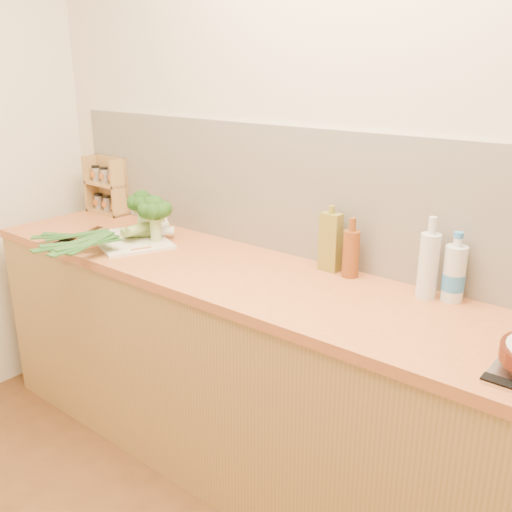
{
  "coord_description": "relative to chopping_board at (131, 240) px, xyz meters",
  "views": [
    {
      "loc": [
        1.1,
        -0.41,
        1.68
      ],
      "look_at": [
        -0.13,
        1.1,
        1.02
      ],
      "focal_mm": 40.0,
      "sensor_mm": 36.0,
      "label": 1
    }
  ],
  "objects": [
    {
      "name": "leek_front",
      "position": [
        -0.04,
        -0.03,
        0.03
      ],
      "size": [
        0.45,
        0.51,
        0.04
      ],
      "rotation": [
        0.0,
        0.0,
        -0.71
      ],
      "color": "white",
      "rests_on": "chopping_board"
    },
    {
      "name": "broccoli_left",
      "position": [
        -0.05,
        0.12,
        0.15
      ],
      "size": [
        0.14,
        0.15,
        0.2
      ],
      "color": "#9AB96C",
      "rests_on": "chopping_board"
    },
    {
      "name": "glass_bottle",
      "position": [
        1.32,
        0.23,
        0.11
      ],
      "size": [
        0.07,
        0.07,
        0.29
      ],
      "color": "silver",
      "rests_on": "counter"
    },
    {
      "name": "leek_back",
      "position": [
        0.06,
        -0.08,
        0.07
      ],
      "size": [
        0.12,
        0.65,
        0.04
      ],
      "rotation": [
        0.0,
        0.0,
        0.09
      ],
      "color": "white",
      "rests_on": "chopping_board"
    },
    {
      "name": "oil_tin",
      "position": [
        0.92,
        0.25,
        0.11
      ],
      "size": [
        0.08,
        0.05,
        0.26
      ],
      "color": "olive",
      "rests_on": "counter"
    },
    {
      "name": "chopping_board",
      "position": [
        0.0,
        0.0,
        0.0
      ],
      "size": [
        0.49,
        0.44,
        0.01
      ],
      "primitive_type": "cube",
      "rotation": [
        0.0,
        0.0,
        -0.4
      ],
      "color": "white",
      "rests_on": "counter"
    },
    {
      "name": "chefs_knife",
      "position": [
        -0.23,
        -0.16,
        0.0
      ],
      "size": [
        0.15,
        0.33,
        0.03
      ],
      "rotation": [
        0.0,
        0.0,
        0.35
      ],
      "color": "silver",
      "rests_on": "counter"
    },
    {
      "name": "room_shell",
      "position": [
        0.94,
        0.32,
        0.26
      ],
      "size": [
        3.5,
        3.5,
        3.5
      ],
      "color": "beige",
      "rests_on": "ground"
    },
    {
      "name": "amber_bottle",
      "position": [
        1.01,
        0.24,
        0.09
      ],
      "size": [
        0.06,
        0.06,
        0.23
      ],
      "color": "brown",
      "rests_on": "counter"
    },
    {
      "name": "counter",
      "position": [
        0.94,
        0.03,
        -0.46
      ],
      "size": [
        3.2,
        0.62,
        0.9
      ],
      "color": "#A88446",
      "rests_on": "ground"
    },
    {
      "name": "spice_rack",
      "position": [
        -0.51,
        0.27,
        0.13
      ],
      "size": [
        0.25,
        0.1,
        0.31
      ],
      "color": "#AF834B",
      "rests_on": "counter"
    },
    {
      "name": "leek_mid",
      "position": [
        0.01,
        -0.07,
        0.05
      ],
      "size": [
        0.17,
        0.64,
        0.04
      ],
      "rotation": [
        0.0,
        0.0,
        -0.18
      ],
      "color": "white",
      "rests_on": "chopping_board"
    },
    {
      "name": "broccoli_right",
      "position": [
        0.11,
        0.06,
        0.15
      ],
      "size": [
        0.16,
        0.16,
        0.21
      ],
      "color": "#9AB96C",
      "rests_on": "chopping_board"
    },
    {
      "name": "water_bottle",
      "position": [
        1.41,
        0.26,
        0.09
      ],
      "size": [
        0.08,
        0.08,
        0.23
      ],
      "color": "silver",
      "rests_on": "counter"
    }
  ]
}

